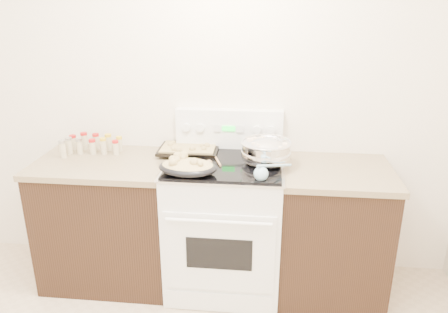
# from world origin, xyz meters

# --- Properties ---
(room_shell) EXTENTS (4.10, 3.60, 2.75)m
(room_shell) POSITION_xyz_m (0.00, 0.00, 1.70)
(room_shell) COLOR white
(room_shell) RESTS_ON ground
(counter_left) EXTENTS (0.93, 0.67, 0.92)m
(counter_left) POSITION_xyz_m (-0.48, 1.43, 0.46)
(counter_left) COLOR black
(counter_left) RESTS_ON ground
(counter_right) EXTENTS (0.73, 0.67, 0.92)m
(counter_right) POSITION_xyz_m (1.08, 1.43, 0.46)
(counter_right) COLOR black
(counter_right) RESTS_ON ground
(kitchen_range) EXTENTS (0.78, 0.73, 1.22)m
(kitchen_range) POSITION_xyz_m (0.35, 1.42, 0.49)
(kitchen_range) COLOR white
(kitchen_range) RESTS_ON ground
(mixing_bowl) EXTENTS (0.35, 0.35, 0.20)m
(mixing_bowl) POSITION_xyz_m (0.62, 1.43, 1.02)
(mixing_bowl) COLOR silver
(mixing_bowl) RESTS_ON kitchen_range
(roasting_pan) EXTENTS (0.39, 0.29, 0.12)m
(roasting_pan) POSITION_xyz_m (0.14, 1.20, 0.99)
(roasting_pan) COLOR black
(roasting_pan) RESTS_ON kitchen_range
(baking_sheet) EXTENTS (0.42, 0.30, 0.06)m
(baking_sheet) POSITION_xyz_m (0.07, 1.61, 0.96)
(baking_sheet) COLOR black
(baking_sheet) RESTS_ON kitchen_range
(wooden_spoon) EXTENTS (0.11, 0.26, 0.04)m
(wooden_spoon) POSITION_xyz_m (0.27, 1.40, 0.95)
(wooden_spoon) COLOR tan
(wooden_spoon) RESTS_ON kitchen_range
(blue_ladle) EXTENTS (0.23, 0.22, 0.11)m
(blue_ladle) POSITION_xyz_m (0.60, 1.17, 0.98)
(blue_ladle) COLOR #90BED6
(blue_ladle) RESTS_ON kitchen_range
(spice_jars) EXTENTS (0.39, 0.24, 0.13)m
(spice_jars) POSITION_xyz_m (-0.63, 1.57, 0.98)
(spice_jars) COLOR #BFB28C
(spice_jars) RESTS_ON counter_left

